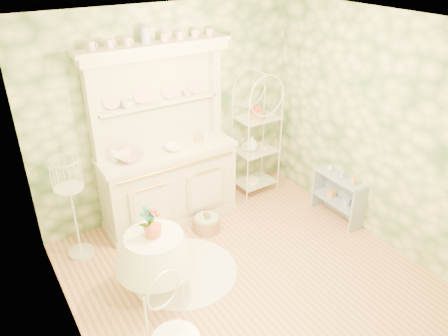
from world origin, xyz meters
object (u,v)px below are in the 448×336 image
floor_basket (207,223)px  kitchen_dresser (166,139)px  bakers_rack (257,131)px  birdcage_stand (72,203)px  round_table (156,268)px  side_shelf (338,197)px

floor_basket → kitchen_dresser: bearing=116.7°
bakers_rack → birdcage_stand: bearing=-179.7°
bakers_rack → birdcage_stand: size_ratio=1.36×
bakers_rack → floor_basket: size_ratio=6.03×
round_table → birdcage_stand: (-0.52, 1.05, 0.41)m
side_shelf → round_table: size_ratio=1.19×
side_shelf → floor_basket: size_ratio=2.24×
side_shelf → bakers_rack: bearing=106.6°
round_table → floor_basket: bearing=33.9°
round_table → floor_basket: (0.98, 0.66, -0.20)m
bakers_rack → birdcage_stand: 2.63m
bakers_rack → side_shelf: size_ratio=2.69×
kitchen_dresser → bakers_rack: 1.38m
side_shelf → kitchen_dresser: bearing=140.6°
round_table → side_shelf: bearing=0.0°
kitchen_dresser → side_shelf: 2.37m
kitchen_dresser → bakers_rack: kitchen_dresser is taller
bakers_rack → floor_basket: bearing=-157.9°
round_table → floor_basket: round_table is taller
birdcage_stand → floor_basket: size_ratio=4.45×
birdcage_stand → side_shelf: bearing=-18.5°
kitchen_dresser → floor_basket: 1.19m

